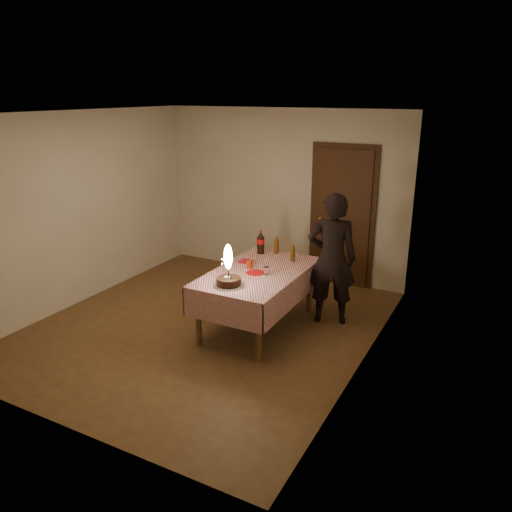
% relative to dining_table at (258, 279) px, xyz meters
% --- Properties ---
extents(ground, '(4.00, 4.50, 0.01)m').
position_rel_dining_table_xyz_m(ground, '(-0.58, -0.31, -0.64)').
color(ground, brown).
rests_on(ground, ground).
extents(room_shell, '(4.04, 4.54, 2.62)m').
position_rel_dining_table_xyz_m(room_shell, '(-0.55, -0.24, 1.01)').
color(room_shell, beige).
rests_on(room_shell, ground).
extents(dining_table, '(1.02, 1.72, 0.74)m').
position_rel_dining_table_xyz_m(dining_table, '(0.00, 0.00, 0.00)').
color(dining_table, brown).
rests_on(dining_table, ground).
extents(birthday_cake, '(0.35, 0.35, 0.48)m').
position_rel_dining_table_xyz_m(birthday_cake, '(-0.08, -0.57, 0.22)').
color(birthday_cake, white).
rests_on(birthday_cake, dining_table).
extents(red_plate, '(0.22, 0.22, 0.01)m').
position_rel_dining_table_xyz_m(red_plate, '(0.00, -0.07, 0.10)').
color(red_plate, '#B20C0D').
rests_on(red_plate, dining_table).
extents(red_cup, '(0.08, 0.08, 0.10)m').
position_rel_dining_table_xyz_m(red_cup, '(-0.15, 0.05, 0.15)').
color(red_cup, '#AF290C').
rests_on(red_cup, dining_table).
extents(clear_cup, '(0.07, 0.07, 0.09)m').
position_rel_dining_table_xyz_m(clear_cup, '(0.14, -0.04, 0.14)').
color(clear_cup, white).
rests_on(clear_cup, dining_table).
extents(napkin_stack, '(0.15, 0.15, 0.02)m').
position_rel_dining_table_xyz_m(napkin_stack, '(-0.29, 0.23, 0.11)').
color(napkin_stack, '#AF142B').
rests_on(napkin_stack, dining_table).
extents(cola_bottle, '(0.10, 0.10, 0.32)m').
position_rel_dining_table_xyz_m(cola_bottle, '(-0.29, 0.64, 0.25)').
color(cola_bottle, black).
rests_on(cola_bottle, dining_table).
extents(amber_bottle_left, '(0.06, 0.06, 0.26)m').
position_rel_dining_table_xyz_m(amber_bottle_left, '(-0.11, 0.75, 0.22)').
color(amber_bottle_left, '#5E3810').
rests_on(amber_bottle_left, dining_table).
extents(amber_bottle_right, '(0.06, 0.06, 0.26)m').
position_rel_dining_table_xyz_m(amber_bottle_right, '(0.22, 0.54, 0.22)').
color(amber_bottle_right, '#5E3810').
rests_on(amber_bottle_right, dining_table).
extents(photographer, '(0.72, 0.59, 1.69)m').
position_rel_dining_table_xyz_m(photographer, '(0.74, 0.57, 0.20)').
color(photographer, black).
rests_on(photographer, ground).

